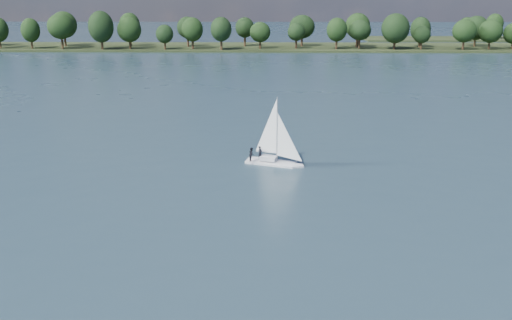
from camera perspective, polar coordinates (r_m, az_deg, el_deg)
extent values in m
plane|color=#233342|center=(129.44, -0.16, 6.78)|extent=(700.00, 700.00, 0.00)
cube|color=black|center=(240.61, 0.47, 11.14)|extent=(660.00, 40.00, 1.50)
cube|color=silver|center=(73.95, 1.62, -0.44)|extent=(7.31, 4.29, 0.83)
cube|color=silver|center=(73.72, 1.63, 0.18)|extent=(2.38, 1.89, 0.52)
cylinder|color=#AAABB1|center=(72.74, 1.65, 3.13)|extent=(0.12, 0.12, 8.31)
imported|color=black|center=(73.92, 0.41, 0.72)|extent=(0.69, 0.78, 1.79)
imported|color=black|center=(73.29, -0.43, 0.58)|extent=(0.84, 0.99, 1.79)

